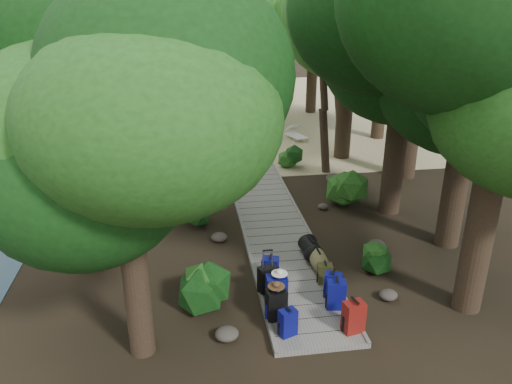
{
  "coord_description": "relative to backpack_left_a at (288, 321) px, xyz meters",
  "views": [
    {
      "loc": [
        -2.51,
        -12.77,
        6.86
      ],
      "look_at": [
        -0.46,
        1.23,
        1.0
      ],
      "focal_mm": 35.0,
      "sensor_mm": 36.0,
      "label": 1
    }
  ],
  "objects": [
    {
      "name": "boardwalk",
      "position": [
        0.63,
        5.46,
        -0.39
      ],
      "size": [
        2.0,
        12.0,
        0.12
      ],
      "primitive_type": "cube",
      "color": "gray",
      "rests_on": "ground"
    },
    {
      "name": "shrub_left_c",
      "position": [
        -2.37,
        8.93,
        0.01
      ],
      "size": [
        1.02,
        1.02,
        0.92
      ],
      "primitive_type": null,
      "color": "#1D4815",
      "rests_on": "ground"
    },
    {
      "name": "tree_right_e",
      "position": [
        4.76,
        11.46,
        4.37
      ],
      "size": [
        5.36,
        5.36,
        9.64
      ],
      "primitive_type": null,
      "color": "black",
      "rests_on": "ground"
    },
    {
      "name": "tree_left_a",
      "position": [
        -2.97,
        0.07,
        3.17
      ],
      "size": [
        4.34,
        4.34,
        7.24
      ],
      "primitive_type": null,
      "color": "black",
      "rests_on": "ground"
    },
    {
      "name": "rock_left_b",
      "position": [
        -1.98,
        2.47,
        -0.35
      ],
      "size": [
        0.37,
        0.33,
        0.2
      ],
      "primitive_type": null,
      "color": "#4C473F",
      "rests_on": "ground"
    },
    {
      "name": "hat_white",
      "position": [
        0.01,
        1.0,
        0.59
      ],
      "size": [
        0.36,
        0.36,
        0.12
      ],
      "primitive_type": null,
      "color": "silver",
      "rests_on": "backpack_left_c"
    },
    {
      "name": "backpack_right_a",
      "position": [
        1.39,
        -0.07,
        0.05
      ],
      "size": [
        0.49,
        0.39,
        0.77
      ],
      "primitive_type": null,
      "rotation": [
        0.0,
        0.0,
        0.22
      ],
      "color": "maroon",
      "rests_on": "boardwalk"
    },
    {
      "name": "tree_back_c",
      "position": [
        5.46,
        19.74,
        3.8
      ],
      "size": [
        4.73,
        4.73,
        8.51
      ],
      "primitive_type": null,
      "color": "black",
      "rests_on": "ground"
    },
    {
      "name": "palm_right_b",
      "position": [
        6.01,
        16.13,
        3.54
      ],
      "size": [
        4.14,
        4.14,
        7.99
      ],
      "primitive_type": null,
      "color": "#1A4513",
      "rests_on": "ground"
    },
    {
      "name": "hat_brown",
      "position": [
        -0.14,
        0.61,
        0.51
      ],
      "size": [
        0.37,
        0.37,
        0.11
      ],
      "primitive_type": null,
      "color": "#51351E",
      "rests_on": "backpack_left_b"
    },
    {
      "name": "tree_back_d",
      "position": [
        -4.99,
        19.13,
        3.89
      ],
      "size": [
        5.21,
        5.21,
        8.69
      ],
      "primitive_type": null,
      "color": "black",
      "rests_on": "ground"
    },
    {
      "name": "tree_left_b",
      "position": [
        -4.63,
        3.85,
        3.68
      ],
      "size": [
        4.59,
        4.59,
        8.27
      ],
      "primitive_type": null,
      "color": "black",
      "rests_on": "ground"
    },
    {
      "name": "palm_right_c",
      "position": [
        2.65,
        17.08,
        3.29
      ],
      "size": [
        4.71,
        4.71,
        7.49
      ],
      "primitive_type": null,
      "color": "#1A4513",
      "rests_on": "ground"
    },
    {
      "name": "tree_right_b",
      "position": [
        5.37,
        3.44,
        4.26
      ],
      "size": [
        5.27,
        5.27,
        9.42
      ],
      "primitive_type": null,
      "color": "black",
      "rests_on": "ground"
    },
    {
      "name": "tree_back_b",
      "position": [
        2.02,
        20.5,
        4.17
      ],
      "size": [
        5.18,
        5.18,
        9.24
      ],
      "primitive_type": null,
      "color": "black",
      "rests_on": "ground"
    },
    {
      "name": "backpack_right_c",
      "position": [
        1.33,
        1.23,
        -0.0
      ],
      "size": [
        0.46,
        0.41,
        0.65
      ],
      "primitive_type": null,
      "rotation": [
        0.0,
        0.0,
        -0.44
      ],
      "color": "navy",
      "rests_on": "boardwalk"
    },
    {
      "name": "suitcase_on_boardwalk",
      "position": [
        -0.15,
        1.63,
        0.0
      ],
      "size": [
        0.49,
        0.36,
        0.67
      ],
      "primitive_type": null,
      "rotation": [
        0.0,
        0.0,
        0.33
      ],
      "color": "black",
      "rests_on": "boardwalk"
    },
    {
      "name": "tree_right_c",
      "position": [
        4.6,
        5.82,
        4.27
      ],
      "size": [
        5.46,
        5.46,
        9.45
      ],
      "primitive_type": null,
      "color": "black",
      "rests_on": "ground"
    },
    {
      "name": "tree_right_a",
      "position": [
        4.3,
        0.51,
        4.03
      ],
      "size": [
        5.38,
        5.38,
        8.96
      ],
      "primitive_type": null,
      "color": "black",
      "rests_on": "ground"
    },
    {
      "name": "sun_lounger",
      "position": [
        3.4,
        14.31,
        -0.13
      ],
      "size": [
        1.2,
        1.95,
        0.6
      ],
      "primitive_type": null,
      "rotation": [
        0.0,
        0.0,
        0.35
      ],
      "color": "silver",
      "rests_on": "sand_beach"
    },
    {
      "name": "backpack_right_d",
      "position": [
        1.31,
        1.83,
        -0.06
      ],
      "size": [
        0.38,
        0.29,
        0.54
      ],
      "primitive_type": null,
      "rotation": [
        0.0,
        0.0,
        -0.12
      ],
      "color": "#39391B",
      "rests_on": "boardwalk"
    },
    {
      "name": "tree_right_f",
      "position": [
        7.37,
        14.09,
        4.01
      ],
      "size": [
        4.99,
        4.99,
        8.92
      ],
      "primitive_type": null,
      "color": "black",
      "rests_on": "ground"
    },
    {
      "name": "ground",
      "position": [
        0.63,
        4.46,
        -0.45
      ],
      "size": [
        120.0,
        120.0,
        0.0
      ],
      "primitive_type": "plane",
      "color": "black",
      "rests_on": "ground"
    },
    {
      "name": "rock_left_d",
      "position": [
        -1.33,
        7.34,
        -0.37
      ],
      "size": [
        0.29,
        0.26,
        0.16
      ],
      "primitive_type": null,
      "color": "#4C473F",
      "rests_on": "ground"
    },
    {
      "name": "tree_left_c",
      "position": [
        -3.01,
        7.69,
        3.19
      ],
      "size": [
        4.18,
        4.18,
        7.28
      ],
      "primitive_type": null,
      "color": "black",
      "rests_on": "ground"
    },
    {
      "name": "rock_right_d",
      "position": [
        3.56,
        8.57,
        -0.28
      ],
      "size": [
        0.63,
        0.57,
        0.35
      ],
      "primitive_type": null,
      "color": "#4C473F",
      "rests_on": "ground"
    },
    {
      "name": "rock_left_a",
      "position": [
        -1.25,
        0.17,
        -0.31
      ],
      "size": [
        0.5,
        0.45,
        0.28
      ],
      "primitive_type": null,
      "color": "#4C473F",
      "rests_on": "ground"
    },
    {
      "name": "rock_right_a",
      "position": [
        2.65,
        1.05,
        -0.33
      ],
      "size": [
        0.44,
        0.39,
        0.24
      ],
      "primitive_type": null,
      "color": "#4C473F",
      "rests_on": "ground"
    },
    {
      "name": "backpack_left_d",
      "position": [
        0.02,
        2.21,
        -0.03
      ],
      "size": [
        0.47,
        0.4,
        0.61
      ],
      "primitive_type": null,
      "rotation": [
        0.0,
        0.0,
        -0.33
      ],
      "color": "navy",
      "rests_on": "boardwalk"
    },
    {
      "name": "palm_left_a",
      "position": [
        -3.5,
        10.83,
        3.18
      ],
      "size": [
        4.57,
        4.57,
        7.26
      ],
      "primitive_type": null,
      "color": "#1A4513",
      "rests_on": "ground"
    },
    {
      "name": "shrub_left_a",
      "position": [
        -1.61,
        1.37,
        0.07
      ],
      "size": [
        1.17,
        1.17,
        1.05
      ],
      "primitive_type": null,
      "color": "#1D4815",
      "rests_on": "ground"
    },
    {
      "name": "backpack_right_b",
      "position": [
        1.27,
        0.78,
        0.04
      ],
      "size": [
        0.46,
        0.36,
        0.75
      ],
      "primitive_type": null,
      "rotation": [
        0.0,
        0.0,
        -0.18
      ],
      "color": "navy",
      "rests_on": "boardwalk"
    },
    {
      "name": "duffel_right_khaki",
      "position": [
        1.33,
        2.56,
        -0.11
      ],
      "size": [
        0.45,
        0.66,
        0.44
      ],
      "primitive_type": null,
      "rotation": [
        0.0,
        0.0,
        0.02
      ],
      "color": "olive",
      "rests_on": "boardwalk"
    },
    {
      "name": "kayak",
      "position": [
        -2.85,
        14.66,
        -0.27
      ],
      "size": [
        0.94,
        3.22,
        0.32
      ],
      "primitive_type": "ellipsoid",
      "rotation": [
        0.0,
        0.0,
        -0.08
      ],
      "color": "red",
      "rests_on": "sand_beach"
    },
    {
      "name": "sand_beach",
      "position": [
        0.63,
        20.46,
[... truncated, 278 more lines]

